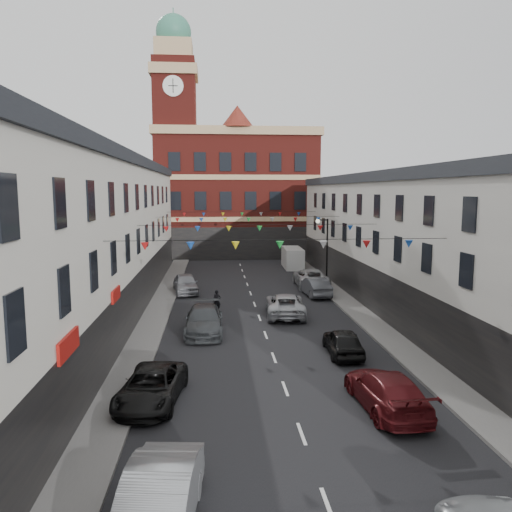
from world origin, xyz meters
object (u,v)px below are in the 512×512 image
object	(u,v)px
car_left_c	(151,387)
car_left_d	(204,320)
street_lamp	(324,243)
moving_car	(285,305)
car_left_e	(186,283)
car_left_b	(157,505)
car_right_f	(311,278)
car_right_e	(315,287)
white_van	(293,258)
car_right_c	(386,391)
car_right_d	(343,342)
pedestrian	(217,301)

from	to	relation	value
car_left_c	car_left_d	bearing A→B (deg)	86.17
street_lamp	moving_car	world-z (taller)	street_lamp
car_left_c	car_left_e	xyz separation A→B (m)	(0.17, 21.61, 0.13)
car_left_b	car_left_d	world-z (taller)	car_left_b
car_right_f	street_lamp	bearing A→B (deg)	154.95
car_left_e	car_right_e	xyz separation A→B (m)	(10.42, -2.01, -0.05)
white_van	car_left_d	bearing A→B (deg)	-109.29
car_left_e	moving_car	bearing A→B (deg)	-56.57
street_lamp	car_right_c	bearing A→B (deg)	-96.92
car_right_d	car_left_e	bearing A→B (deg)	-58.74
moving_car	white_van	world-z (taller)	white_van
car_left_c	car_right_d	bearing A→B (deg)	36.64
white_van	car_right_f	bearing A→B (deg)	-89.29
car_right_d	pedestrian	xyz separation A→B (m)	(-6.40, 9.80, 0.08)
car_left_e	white_van	bearing A→B (deg)	41.41
car_right_d	white_van	bearing A→B (deg)	-91.10
car_left_b	pedestrian	distance (m)	22.81
car_left_e	car_left_c	bearing A→B (deg)	-98.23
car_left_e	pedestrian	xyz separation A→B (m)	(2.52, -6.68, -0.03)
car_left_b	car_right_e	distance (m)	29.02
car_right_c	car_left_c	bearing A→B (deg)	-11.38
car_right_d	pedestrian	distance (m)	11.71
car_left_e	white_van	distance (m)	16.72
white_van	car_right_c	bearing A→B (deg)	-91.97
car_left_c	car_right_f	bearing A→B (deg)	72.15
car_left_b	car_left_c	world-z (taller)	car_left_b
car_right_d	white_van	xyz separation A→B (m)	(2.00, 29.14, 0.41)
car_left_c	pedestrian	size ratio (longest dim) A/B	3.15
car_right_f	car_left_c	bearing A→B (deg)	66.41
car_right_f	white_van	size ratio (longest dim) A/B	1.16
car_left_c	car_right_f	xyz separation A→B (m)	(11.00, 23.49, 0.13)
car_left_c	car_right_c	distance (m)	9.20
car_left_d	car_right_d	world-z (taller)	car_left_d
car_right_f	white_van	bearing A→B (deg)	-89.02
street_lamp	car_right_d	world-z (taller)	street_lamp
car_left_b	car_right_f	world-z (taller)	car_left_b
street_lamp	car_right_f	xyz separation A→B (m)	(-1.05, 0.52, -3.10)
moving_car	pedestrian	bearing A→B (deg)	-13.01
street_lamp	car_left_d	bearing A→B (deg)	-127.43
moving_car	car_right_d	bearing A→B (deg)	106.75
car_right_f	car_right_d	bearing A→B (deg)	85.60
car_left_c	car_right_c	xyz separation A→B (m)	(9.10, -1.35, 0.08)
car_right_c	car_right_d	bearing A→B (deg)	-92.92
street_lamp	white_van	distance (m)	11.68
car_right_e	car_right_f	size ratio (longest dim) A/B	0.79
car_left_b	white_van	distance (m)	43.26
car_right_d	white_van	world-z (taller)	white_van
street_lamp	car_left_b	xyz separation A→B (m)	(-10.96, -30.78, -3.10)
car_left_e	car_right_c	distance (m)	24.64
moving_car	car_right_f	bearing A→B (deg)	-105.70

